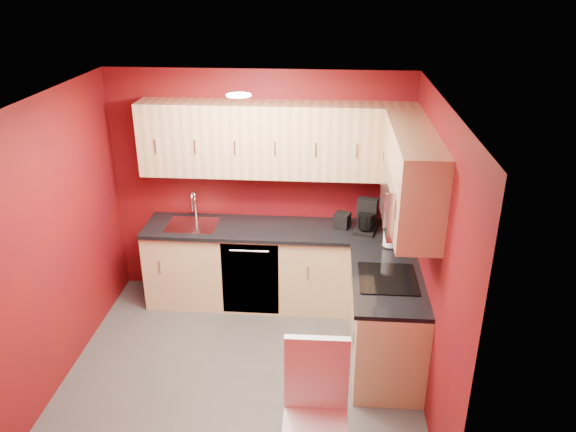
# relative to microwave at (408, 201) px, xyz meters

# --- Properties ---
(floor) EXTENTS (3.20, 3.20, 0.00)m
(floor) POSITION_rel_microwave_xyz_m (-1.39, -0.20, -1.66)
(floor) COLOR #44423F
(floor) RESTS_ON ground
(ceiling) EXTENTS (3.20, 3.20, 0.00)m
(ceiling) POSITION_rel_microwave_xyz_m (-1.39, -0.20, 0.84)
(ceiling) COLOR white
(ceiling) RESTS_ON wall_back
(wall_back) EXTENTS (3.20, 0.00, 3.20)m
(wall_back) POSITION_rel_microwave_xyz_m (-1.39, 1.30, -0.41)
(wall_back) COLOR #660E09
(wall_back) RESTS_ON floor
(wall_front) EXTENTS (3.20, 0.00, 3.20)m
(wall_front) POSITION_rel_microwave_xyz_m (-1.39, -1.70, -0.41)
(wall_front) COLOR #660E09
(wall_front) RESTS_ON floor
(wall_left) EXTENTS (0.00, 3.00, 3.00)m
(wall_left) POSITION_rel_microwave_xyz_m (-2.99, -0.20, -0.41)
(wall_left) COLOR #660E09
(wall_left) RESTS_ON floor
(wall_right) EXTENTS (0.00, 3.00, 3.00)m
(wall_right) POSITION_rel_microwave_xyz_m (0.21, -0.20, -0.41)
(wall_right) COLOR #660E09
(wall_right) RESTS_ON floor
(base_cabinets_back) EXTENTS (2.80, 0.60, 0.87)m
(base_cabinets_back) POSITION_rel_microwave_xyz_m (-1.19, 1.00, -1.22)
(base_cabinets_back) COLOR #E1BB81
(base_cabinets_back) RESTS_ON floor
(base_cabinets_right) EXTENTS (0.60, 1.30, 0.87)m
(base_cabinets_right) POSITION_rel_microwave_xyz_m (-0.09, 0.05, -1.22)
(base_cabinets_right) COLOR #E1BB81
(base_cabinets_right) RESTS_ON floor
(countertop_back) EXTENTS (2.80, 0.63, 0.04)m
(countertop_back) POSITION_rel_microwave_xyz_m (-1.19, 0.99, -0.77)
(countertop_back) COLOR black
(countertop_back) RESTS_ON base_cabinets_back
(countertop_right) EXTENTS (0.63, 1.27, 0.04)m
(countertop_right) POSITION_rel_microwave_xyz_m (-0.11, 0.04, -0.77)
(countertop_right) COLOR black
(countertop_right) RESTS_ON base_cabinets_right
(upper_cabinets_back) EXTENTS (2.80, 0.35, 0.75)m
(upper_cabinets_back) POSITION_rel_microwave_xyz_m (-1.19, 1.13, 0.17)
(upper_cabinets_back) COLOR tan
(upper_cabinets_back) RESTS_ON wall_back
(upper_cabinets_right) EXTENTS (0.35, 1.55, 0.75)m
(upper_cabinets_right) POSITION_rel_microwave_xyz_m (0.03, 0.24, 0.23)
(upper_cabinets_right) COLOR tan
(upper_cabinets_right) RESTS_ON wall_right
(microwave) EXTENTS (0.42, 0.76, 0.42)m
(microwave) POSITION_rel_microwave_xyz_m (0.00, 0.00, 0.00)
(microwave) COLOR silver
(microwave) RESTS_ON upper_cabinets_right
(cooktop) EXTENTS (0.50, 0.55, 0.01)m
(cooktop) POSITION_rel_microwave_xyz_m (-0.11, 0.00, -0.74)
(cooktop) COLOR black
(cooktop) RESTS_ON countertop_right
(sink) EXTENTS (0.52, 0.42, 0.35)m
(sink) POSITION_rel_microwave_xyz_m (-2.09, 1.00, -0.72)
(sink) COLOR silver
(sink) RESTS_ON countertop_back
(dishwasher_front) EXTENTS (0.60, 0.02, 0.82)m
(dishwasher_front) POSITION_rel_microwave_xyz_m (-1.44, 0.71, -1.22)
(dishwasher_front) COLOR black
(dishwasher_front) RESTS_ON base_cabinets_back
(downlight) EXTENTS (0.20, 0.20, 0.01)m
(downlight) POSITION_rel_microwave_xyz_m (-1.39, 0.10, 0.82)
(downlight) COLOR white
(downlight) RESTS_ON ceiling
(coffee_maker) EXTENTS (0.26, 0.31, 0.34)m
(coffee_maker) POSITION_rel_microwave_xyz_m (-0.27, 0.96, -0.58)
(coffee_maker) COLOR black
(coffee_maker) RESTS_ON countertop_back
(napkin_holder) EXTENTS (0.19, 0.19, 0.16)m
(napkin_holder) POSITION_rel_microwave_xyz_m (-0.50, 1.05, -0.67)
(napkin_holder) COLOR black
(napkin_holder) RESTS_ON countertop_back
(paper_towel) EXTENTS (0.24, 0.24, 0.32)m
(paper_towel) POSITION_rel_microwave_xyz_m (-0.04, 0.65, -0.59)
(paper_towel) COLOR white
(paper_towel) RESTS_ON countertop_right
(dining_chair) EXTENTS (0.46, 0.48, 1.12)m
(dining_chair) POSITION_rel_microwave_xyz_m (-0.69, -1.40, -1.10)
(dining_chair) COLOR white
(dining_chair) RESTS_ON floor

